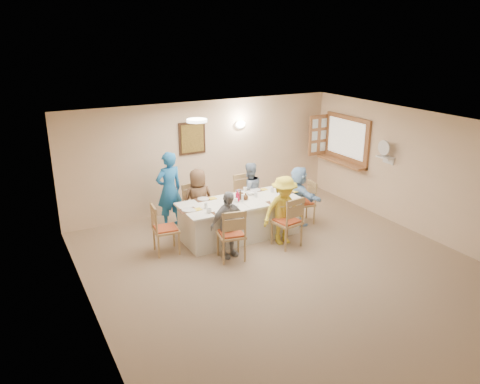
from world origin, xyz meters
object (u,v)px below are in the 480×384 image
desk_fan (385,151)px  diner_front_left (228,224)px  chair_back_right (247,197)px  chair_front_left (231,233)px  chair_front_right (287,221)px  diner_front_right (284,210)px  dining_table (240,219)px  serving_hatch (347,140)px  condiment_ketchup (237,196)px  chair_back_left (196,207)px  chair_left_end (166,228)px  diner_back_right (249,192)px  diner_right_end (298,196)px  caregiver (169,190)px  diner_back_left (198,200)px  chair_right_end (303,202)px

desk_fan → diner_front_left: (-3.77, -0.06, -0.92)m
chair_back_right → chair_front_left: 2.00m
chair_front_right → diner_front_right: (0.00, 0.12, 0.17)m
dining_table → diner_front_left: diner_front_left is taller
serving_hatch → condiment_ketchup: size_ratio=6.35×
diner_front_left → serving_hatch: bearing=12.3°
chair_back_left → chair_front_right: size_ratio=0.93×
chair_left_end → diner_front_left: 1.18m
chair_front_left → diner_back_right: diner_back_right is taller
diner_front_right → condiment_ketchup: diner_front_right is taller
chair_back_right → chair_front_right: bearing=-92.0°
chair_front_left → diner_back_right: (1.20, 1.48, 0.15)m
desk_fan → condiment_ketchup: size_ratio=1.27×
diner_right_end → caregiver: 2.73m
chair_back_right → diner_back_left: bearing=-176.2°
chair_front_right → diner_front_left: diner_front_left is taller
diner_back_right → diner_front_left: diner_back_right is taller
desk_fan → diner_back_left: (-3.77, 1.30, -0.89)m
desk_fan → dining_table: bearing=169.0°
desk_fan → dining_table: desk_fan is taller
chair_right_end → diner_front_right: size_ratio=0.68×
chair_front_right → diner_front_right: size_ratio=0.75×
chair_back_left → diner_front_left: diner_front_left is taller
diner_right_end → chair_right_end: bearing=-90.0°
diner_right_end → diner_back_right: bearing=50.3°
chair_front_left → condiment_ketchup: 1.05m
chair_right_end → diner_back_left: size_ratio=0.70×
diner_right_end → condiment_ketchup: size_ratio=5.39×
caregiver → chair_left_end: bearing=56.3°
serving_hatch → chair_left_end: bearing=-171.4°
chair_front_left → diner_front_left: bearing=-79.1°
chair_back_left → diner_back_right: 1.22m
serving_hatch → diner_right_end: bearing=-158.4°
chair_back_right → condiment_ketchup: size_ratio=4.14×
chair_front_right → diner_back_left: bearing=-59.5°
chair_front_right → chair_right_end: (0.95, 0.80, -0.05)m
diner_back_right → diner_right_end: bearing=141.3°
chair_left_end → diner_back_right: 2.26m
dining_table → chair_back_right: 1.01m
serving_hatch → desk_fan: serving_hatch is taller
diner_front_left → diner_back_right: bearing=40.8°
chair_left_end → diner_front_left: diner_front_left is taller
chair_left_end → condiment_ketchup: size_ratio=4.10×
chair_back_left → chair_left_end: (-0.95, -0.80, 0.01)m
chair_front_right → diner_right_end: size_ratio=0.80×
caregiver → diner_front_right: bearing=121.9°
diner_back_left → chair_front_left: bearing=93.5°
chair_left_end → diner_back_left: size_ratio=0.73×
chair_front_right → chair_right_end: chair_front_right is taller
diner_front_right → chair_back_right: bearing=92.9°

